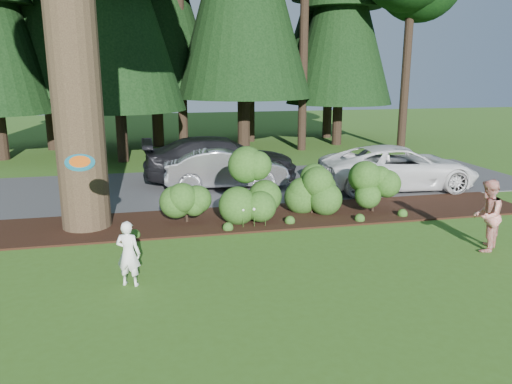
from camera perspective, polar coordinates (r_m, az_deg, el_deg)
The scene contains 11 objects.
ground at distance 11.07m, azimuth 4.03°, elevation -7.76°, with size 80.00×80.00×0.00m, color #365B1A.
mulch_bed at distance 14.04m, azimuth 0.25°, elevation -2.93°, with size 16.00×2.50×0.05m, color black.
driveway at distance 18.07m, azimuth -2.76°, elevation 0.81°, with size 22.00×6.00×0.03m, color #38383A.
shrub_row at distance 13.92m, azimuth 3.44°, elevation 0.24°, with size 6.53×1.60×1.61m.
lily_cluster at distance 13.05m, azimuth -0.20°, elevation -2.08°, with size 0.69×0.09×0.57m.
car_silver_wagon at distance 17.42m, azimuth -3.46°, elevation 2.72°, with size 1.49×4.26×1.40m, color #AFAFB3.
car_white_suv at distance 18.01m, azimuth 15.98°, elevation 2.72°, with size 2.48×5.38×1.50m, color white.
car_dark_suv at distance 18.51m, azimuth -4.06°, elevation 3.75°, with size 2.30×5.66×1.64m, color black.
child at distance 9.90m, azimuth -14.39°, elevation -6.83°, with size 0.47×0.31×1.29m, color white.
adult at distance 12.54m, azimuth 24.89°, elevation -2.45°, with size 0.81×0.63×1.67m, color red.
frisbee at distance 9.74m, azimuth -19.48°, elevation 3.22°, with size 0.56×0.50×0.28m.
Camera 1 is at (-3.00, -9.86, 4.05)m, focal length 35.00 mm.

